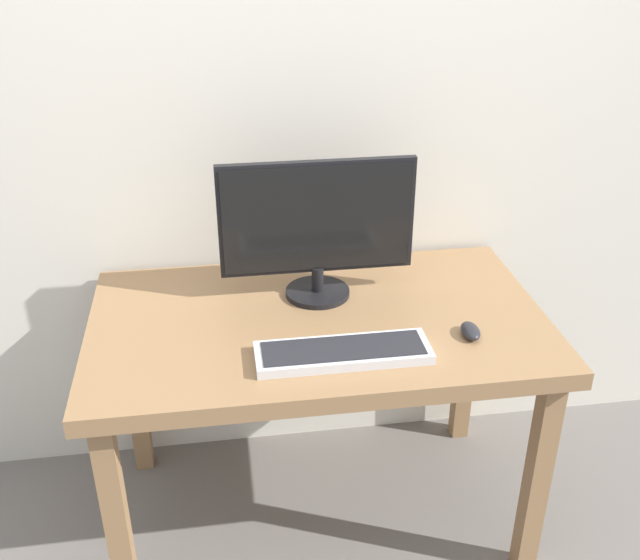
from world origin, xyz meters
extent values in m
plane|color=slate|center=(0.00, 0.00, 0.00)|extent=(6.00, 6.00, 0.00)
cube|color=silver|center=(0.00, 0.42, 1.50)|extent=(2.88, 0.04, 3.00)
cube|color=#936D47|center=(0.00, 0.00, 0.73)|extent=(1.31, 0.77, 0.05)
cube|color=#936D47|center=(-0.59, -0.32, 0.35)|extent=(0.06, 0.06, 0.70)
cube|color=#936D47|center=(0.59, -0.32, 0.35)|extent=(0.06, 0.06, 0.70)
cube|color=#936D47|center=(-0.59, 0.32, 0.35)|extent=(0.06, 0.06, 0.70)
cube|color=#936D47|center=(0.59, 0.32, 0.35)|extent=(0.06, 0.06, 0.70)
cylinder|color=black|center=(0.02, 0.13, 0.76)|extent=(0.19, 0.19, 0.02)
cylinder|color=black|center=(0.02, 0.13, 0.81)|extent=(0.04, 0.04, 0.07)
cube|color=black|center=(0.02, 0.14, 1.00)|extent=(0.57, 0.02, 0.34)
cube|color=black|center=(0.02, 0.13, 1.00)|extent=(0.55, 0.01, 0.32)
cube|color=silver|center=(0.03, -0.21, 0.77)|extent=(0.46, 0.14, 0.03)
cube|color=#232328|center=(0.03, -0.21, 0.78)|extent=(0.43, 0.12, 0.00)
ellipsoid|color=#232328|center=(0.40, -0.16, 0.77)|extent=(0.05, 0.09, 0.03)
camera|label=1|loc=(-0.27, -1.81, 1.84)|focal=41.34mm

